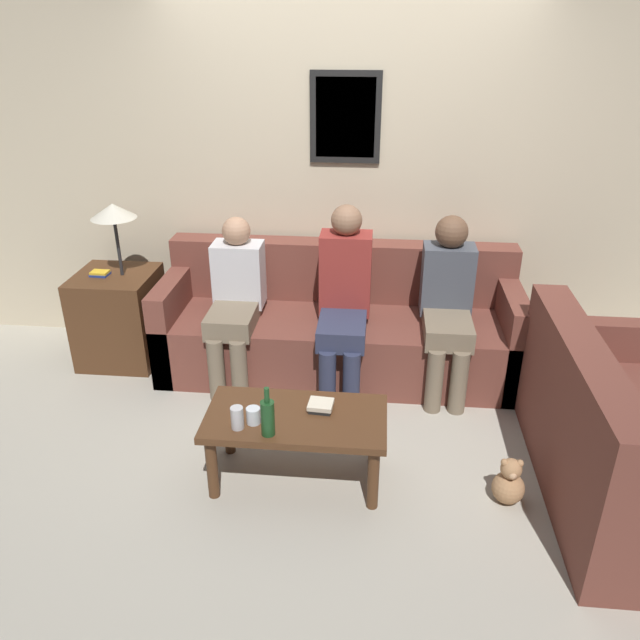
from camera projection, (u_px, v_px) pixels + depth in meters
ground_plane at (333, 402)px, 4.15m from camera, size 16.00×16.00×0.00m
wall_back at (345, 175)px, 4.41m from camera, size 9.00×0.08×2.60m
couch_main at (339, 328)px, 4.45m from camera, size 2.48×0.81×0.87m
couch_side at (619, 443)px, 3.25m from camera, size 0.81×1.57×0.87m
coffee_table at (296, 426)px, 3.32m from camera, size 0.96×0.50×0.41m
side_table_with_lamp at (119, 312)px, 4.54m from camera, size 0.55×0.55×1.18m
wine_bottle at (268, 417)px, 3.10m from camera, size 0.07×0.07×0.27m
drinking_glass at (253, 416)px, 3.22m from camera, size 0.07×0.07×0.09m
book_stack at (321, 406)px, 3.33m from camera, size 0.14×0.13×0.04m
soda_can at (237, 418)px, 3.17m from camera, size 0.07×0.07×0.12m
person_left at (235, 296)px, 4.23m from camera, size 0.34×0.64×1.12m
person_middle at (344, 296)px, 4.10m from camera, size 0.34×0.66×1.23m
person_right at (448, 300)px, 4.10m from camera, size 0.34×0.65×1.16m
teddy_bear at (509, 483)px, 3.25m from camera, size 0.17×0.17×0.27m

